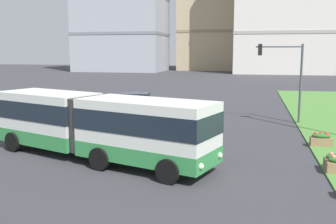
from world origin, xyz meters
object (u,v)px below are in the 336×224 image
at_px(articulated_bus, 97,125).
at_px(traffic_light_far_right, 286,69).
at_px(car_navy_sedan, 136,103).
at_px(flower_planter_5, 321,139).

bearing_deg(articulated_bus, traffic_light_far_right, 51.24).
relative_size(car_navy_sedan, traffic_light_far_right, 0.82).
bearing_deg(flower_planter_5, traffic_light_far_right, 102.04).
relative_size(articulated_bus, flower_planter_5, 10.84).
bearing_deg(traffic_light_far_right, flower_planter_5, -77.96).
relative_size(flower_planter_5, traffic_light_far_right, 0.20).
xyz_separation_m(car_navy_sedan, flower_planter_5, (13.25, -9.56, -0.33)).
distance_m(car_navy_sedan, flower_planter_5, 16.34).
bearing_deg(car_navy_sedan, articulated_bus, -79.99).
bearing_deg(car_navy_sedan, flower_planter_5, -35.79).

